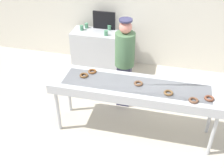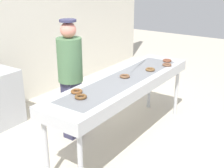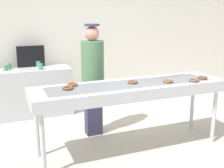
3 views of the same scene
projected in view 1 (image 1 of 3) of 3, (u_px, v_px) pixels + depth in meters
name	position (u px, v px, depth m)	size (l,w,h in m)	color
ground_plane	(133.00, 130.00, 4.76)	(16.00, 16.00, 0.00)	beige
fryer_conveyor	(135.00, 89.00, 4.27)	(2.62, 0.66, 0.94)	#B7BABF
chocolate_donut_0	(209.00, 98.00, 3.92)	(0.14, 0.14, 0.03)	brown
chocolate_donut_1	(194.00, 100.00, 3.89)	(0.14, 0.14, 0.03)	brown
chocolate_donut_2	(138.00, 83.00, 4.23)	(0.14, 0.14, 0.03)	brown
chocolate_donut_3	(84.00, 75.00, 4.41)	(0.14, 0.14, 0.03)	brown
chocolate_donut_4	(168.00, 93.00, 4.03)	(0.14, 0.14, 0.03)	brown
chocolate_donut_5	(92.00, 71.00, 4.51)	(0.14, 0.14, 0.03)	brown
worker_baker	(125.00, 60.00, 4.82)	(0.33, 0.33, 1.68)	#2E2E48
prep_counter	(102.00, 51.00, 6.20)	(1.31, 0.50, 0.86)	#B7BABF
paper_cup_0	(106.00, 33.00, 5.81)	(0.08, 0.08, 0.10)	#4C8C66
paper_cup_1	(82.00, 28.00, 6.03)	(0.08, 0.08, 0.10)	#4C8C66
paper_cup_2	(87.00, 26.00, 6.12)	(0.08, 0.08, 0.10)	#4C8C66
paper_cup_3	(109.00, 27.00, 6.04)	(0.08, 0.08, 0.10)	#4C8C66
menu_display	(104.00, 20.00, 6.00)	(0.49, 0.04, 0.38)	black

